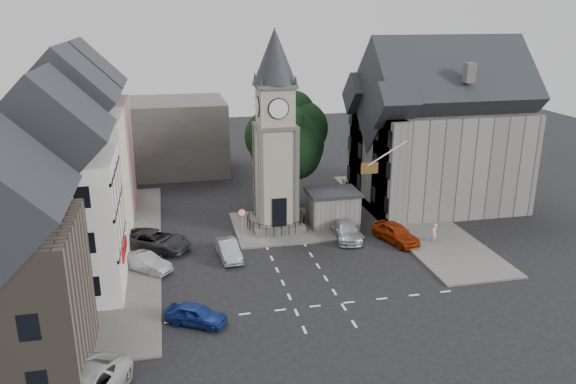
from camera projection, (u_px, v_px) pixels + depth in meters
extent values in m
plane|color=black|center=(298.00, 268.00, 39.89)|extent=(120.00, 120.00, 0.00)
cube|color=#595651|center=(121.00, 249.00, 42.89)|extent=(6.00, 30.00, 0.14)
cube|color=#595651|center=(408.00, 216.00, 49.74)|extent=(6.00, 26.00, 0.14)
cube|color=#595651|center=(293.00, 225.00, 47.60)|extent=(10.00, 8.00, 0.16)
cube|color=silver|center=(318.00, 306.00, 34.78)|extent=(20.00, 8.00, 0.01)
cube|color=#4C4944|center=(276.00, 224.00, 47.21)|extent=(4.20, 4.20, 0.70)
torus|color=black|center=(276.00, 216.00, 46.99)|extent=(4.86, 4.86, 0.06)
cube|color=#9E937F|center=(276.00, 174.00, 45.87)|extent=(3.00, 3.00, 8.00)
cube|color=black|center=(279.00, 212.00, 45.39)|extent=(1.20, 0.25, 2.40)
cube|color=#4C4944|center=(275.00, 126.00, 44.64)|extent=(3.30, 3.30, 0.25)
cube|color=#9E937F|center=(275.00, 106.00, 44.14)|extent=(2.70, 2.70, 3.20)
cylinder|color=white|center=(279.00, 109.00, 42.84)|extent=(1.50, 0.12, 1.50)
cube|color=#4C4944|center=(275.00, 85.00, 43.65)|extent=(3.10, 3.10, 0.30)
cone|color=#212429|center=(275.00, 56.00, 42.95)|extent=(3.40, 3.40, 4.20)
cube|color=slate|center=(333.00, 210.00, 47.40)|extent=(4.00, 3.00, 2.80)
cube|color=#212429|center=(333.00, 192.00, 46.92)|extent=(4.30, 3.30, 0.25)
cylinder|color=black|center=(286.00, 184.00, 51.69)|extent=(0.70, 0.70, 4.40)
cylinder|color=black|center=(242.00, 227.00, 43.96)|extent=(0.10, 0.10, 2.50)
cone|color=#A50C0C|center=(242.00, 213.00, 43.48)|extent=(0.70, 0.06, 0.70)
cone|color=white|center=(242.00, 213.00, 43.46)|extent=(0.54, 0.04, 0.54)
cube|color=#B77D81|center=(88.00, 157.00, 50.05)|extent=(7.50, 7.00, 10.00)
cube|color=beige|center=(76.00, 182.00, 42.62)|extent=(7.50, 7.00, 10.00)
cube|color=silver|center=(59.00, 226.00, 35.34)|extent=(7.50, 7.00, 9.00)
cube|color=#4C4944|center=(135.00, 138.00, 62.22)|extent=(20.00, 10.00, 8.00)
cube|color=slate|center=(438.00, 157.00, 51.98)|extent=(14.00, 10.00, 9.00)
cube|color=slate|center=(390.00, 171.00, 47.46)|extent=(1.60, 4.40, 9.00)
cube|color=slate|center=(362.00, 152.00, 53.97)|extent=(1.60, 4.40, 9.00)
cube|color=slate|center=(371.00, 207.00, 50.91)|extent=(0.40, 16.00, 0.90)
cylinder|color=white|center=(387.00, 153.00, 43.07)|extent=(3.17, 0.10, 1.89)
plane|color=#B21414|center=(370.00, 168.00, 43.13)|extent=(1.40, 0.00, 1.40)
imported|color=navy|center=(196.00, 314.00, 32.59)|extent=(3.90, 3.06, 1.24)
imported|color=#95989C|center=(146.00, 263.00, 39.24)|extent=(3.83, 3.58, 1.28)
imported|color=#272829|center=(155.00, 240.00, 42.68)|extent=(6.08, 5.03, 1.54)
imported|color=#A0A1A8|center=(228.00, 250.00, 41.32)|extent=(1.77, 4.08, 1.31)
imported|color=#B4B8BD|center=(346.00, 231.00, 44.90)|extent=(2.36, 4.74, 1.32)
imported|color=maroon|center=(396.00, 233.00, 44.20)|extent=(3.02, 4.79, 1.52)
imported|color=beige|center=(434.00, 233.00, 43.99)|extent=(0.70, 0.65, 1.62)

